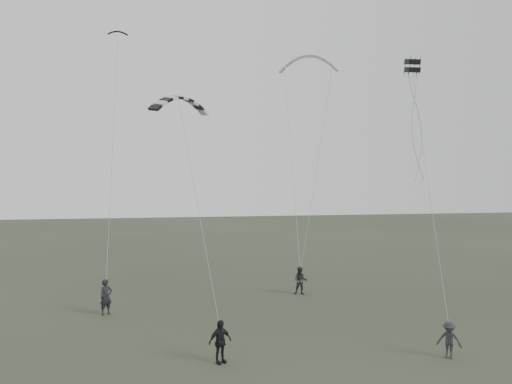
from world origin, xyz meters
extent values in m
plane|color=#2C3725|center=(0.00, 0.00, 0.00)|extent=(140.00, 140.00, 0.00)
imported|color=black|center=(-7.35, 5.99, 0.99)|extent=(0.86, 0.80, 1.98)
imported|color=#28292E|center=(4.61, 8.68, 0.90)|extent=(1.06, 0.94, 1.80)
imported|color=black|center=(-1.77, -2.29, 0.90)|extent=(1.14, 0.85, 1.80)
imported|color=#27272C|center=(7.94, -3.40, 0.78)|extent=(1.16, 1.07, 1.57)
camera|label=1|loc=(-3.79, -22.72, 7.84)|focal=35.00mm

